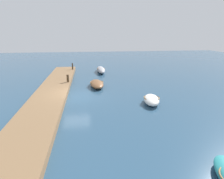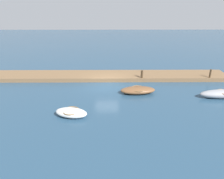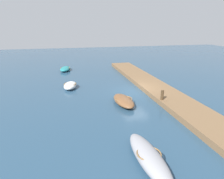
% 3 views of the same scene
% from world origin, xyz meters
% --- Properties ---
extents(ground_plane, '(84.00, 84.00, 0.00)m').
position_xyz_m(ground_plane, '(0.00, 0.00, 0.00)').
color(ground_plane, navy).
extents(dock_platform, '(26.94, 2.95, 0.44)m').
position_xyz_m(dock_platform, '(0.00, -2.20, 0.22)').
color(dock_platform, brown).
rests_on(dock_platform, ground_plane).
extents(rowboat_brown, '(3.37, 1.61, 0.65)m').
position_xyz_m(rowboat_brown, '(-2.98, 2.14, 0.33)').
color(rowboat_brown, brown).
rests_on(rowboat_brown, ground_plane).
extents(rowboat_grey, '(4.28, 1.23, 0.77)m').
position_xyz_m(rowboat_grey, '(-10.58, 3.15, 0.39)').
color(rowboat_grey, '#939399').
rests_on(rowboat_grey, ground_plane).
extents(dinghy_white, '(2.70, 1.77, 0.65)m').
position_xyz_m(dinghy_white, '(2.60, 6.36, 0.33)').
color(dinghy_white, white).
rests_on(dinghy_white, ground_plane).
extents(mooring_post_west, '(0.20, 0.20, 0.91)m').
position_xyz_m(mooring_post_west, '(-11.12, -0.98, 0.90)').
color(mooring_post_west, '#47331E').
rests_on(mooring_post_west, dock_platform).
extents(mooring_post_mid_west, '(0.24, 0.24, 0.82)m').
position_xyz_m(mooring_post_mid_west, '(-3.77, -0.98, 0.85)').
color(mooring_post_mid_west, '#47331E').
rests_on(mooring_post_mid_west, dock_platform).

